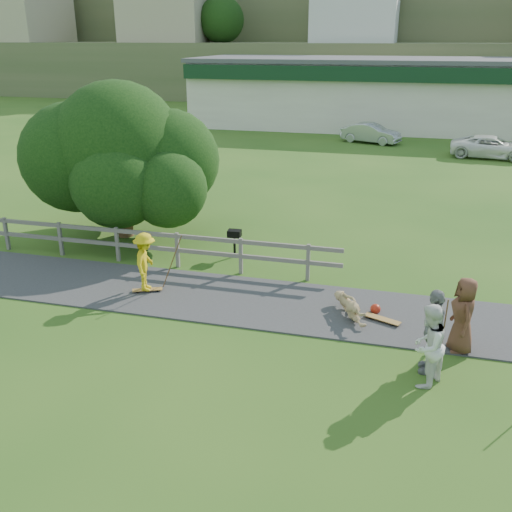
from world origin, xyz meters
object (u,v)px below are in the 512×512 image
(skater_fallen, at_px, (351,307))
(bbq, at_px, (235,244))
(spectator_b, at_px, (433,331))
(skater_rider, at_px, (146,265))
(tree, at_px, (121,179))
(car_silver, at_px, (371,133))
(spectator_c, at_px, (463,315))
(spectator_a, at_px, (428,346))
(car_white, at_px, (492,147))

(skater_fallen, relative_size, bbq, 1.75)
(spectator_b, xyz_separation_m, bbq, (-5.88, 5.35, -0.49))
(skater_rider, bearing_deg, tree, 21.60)
(car_silver, bearing_deg, spectator_c, -152.94)
(skater_rider, relative_size, skater_fallen, 1.04)
(spectator_b, distance_m, bbq, 7.96)
(spectator_b, xyz_separation_m, car_silver, (-3.24, 27.75, -0.30))
(spectator_b, relative_size, car_silver, 0.48)
(spectator_a, distance_m, spectator_c, 1.74)
(skater_fallen, distance_m, car_silver, 25.74)
(skater_rider, height_order, car_silver, skater_rider)
(spectator_b, bearing_deg, spectator_c, 148.19)
(spectator_c, xyz_separation_m, car_silver, (-3.90, 26.73, -0.24))
(skater_fallen, xyz_separation_m, tree, (-8.35, 4.31, 1.77))
(car_silver, bearing_deg, skater_rider, -170.46)
(spectator_b, bearing_deg, car_silver, -172.44)
(bbq, bearing_deg, tree, 164.11)
(skater_rider, xyz_separation_m, skater_fallen, (5.54, -0.05, -0.53))
(spectator_a, xyz_separation_m, car_silver, (-3.13, 28.29, -0.24))
(spectator_a, relative_size, spectator_c, 1.00)
(skater_fallen, height_order, bbq, bbq)
(skater_rider, distance_m, car_silver, 25.99)
(spectator_c, height_order, tree, tree)
(car_silver, bearing_deg, car_white, -96.41)
(spectator_a, bearing_deg, spectator_c, -177.94)
(spectator_a, bearing_deg, skater_fallen, -117.65)
(skater_fallen, bearing_deg, spectator_b, -74.93)
(bbq, bearing_deg, spectator_b, -45.01)
(skater_fallen, height_order, spectator_c, spectator_c)
(car_silver, distance_m, car_white, 7.88)
(skater_fallen, distance_m, spectator_c, 2.79)
(tree, bearing_deg, car_silver, 71.96)
(spectator_a, xyz_separation_m, car_white, (4.00, 24.94, -0.24))
(spectator_b, height_order, car_white, spectator_b)
(spectator_c, distance_m, tree, 12.16)
(skater_rider, bearing_deg, bbq, -36.93)
(car_white, relative_size, bbq, 5.11)
(spectator_b, height_order, bbq, spectator_b)
(skater_rider, distance_m, skater_fallen, 5.57)
(skater_rider, bearing_deg, spectator_a, -121.67)
(spectator_a, relative_size, bbq, 1.97)
(tree, distance_m, bbq, 4.73)
(skater_rider, distance_m, spectator_c, 8.14)
(spectator_b, bearing_deg, spectator_a, -10.98)
(spectator_b, bearing_deg, car_white, 171.83)
(spectator_b, bearing_deg, bbq, -131.38)
(spectator_b, height_order, spectator_c, spectator_b)
(skater_fallen, bearing_deg, car_silver, 65.84)
(skater_rider, height_order, spectator_c, spectator_c)
(car_white, bearing_deg, bbq, 160.89)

